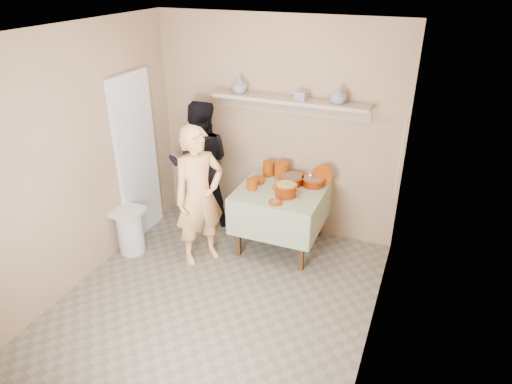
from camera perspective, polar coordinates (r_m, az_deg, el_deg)
The scene contains 22 objects.
ground at distance 4.74m, azimuth -5.26°, elevation -13.87°, with size 3.50×3.50×0.00m, color #746B5B.
tile_panel at distance 5.60m, azimuth -14.68°, elevation 4.12°, with size 0.06×0.70×2.00m, color silver.
plate_stack_a at distance 5.50m, azimuth 1.57°, elevation 2.95°, with size 0.14×0.14×0.18m, color #7F2F07.
plate_stack_b at distance 5.44m, azimuth 3.22°, elevation 2.72°, with size 0.17×0.17×0.20m, color #7F2F07.
bowl_stack at distance 5.17m, azimuth -0.49°, elevation 0.97°, with size 0.13×0.13×0.13m, color #7F2F07.
empty_bowl at distance 5.35m, azimuth 0.14°, elevation 1.47°, with size 0.18×0.18×0.05m, color #7F2F07.
propped_lid at distance 5.30m, azimuth 8.21°, elevation 2.05°, with size 0.25×0.25×0.02m, color #7F2F07.
vase_right at distance 5.04m, azimuth 10.29°, elevation 11.87°, with size 0.18×0.18×0.19m, color navy.
vase_left at distance 5.38m, azimuth -2.08°, elevation 13.25°, with size 0.19×0.19×0.19m, color navy.
ceramic_box at distance 5.13m, azimuth 5.67°, elevation 11.86°, with size 0.13×0.09×0.09m, color navy.
person_cook at distance 4.99m, azimuth -7.10°, elevation -0.56°, with size 0.58×0.38×1.60m, color #F5B069.
person_helper at distance 5.77m, azimuth -6.98°, elevation 3.47°, with size 0.79×0.61×1.62m, color black.
room_shell at distance 3.89m, azimuth -6.25°, elevation 4.44°, with size 3.04×3.54×2.62m.
serving_table at distance 5.27m, azimuth 3.18°, elevation -0.76°, with size 0.97×0.97×0.76m.
cazuela_meat_a at distance 5.33m, azimuth 4.43°, elevation 1.66°, with size 0.30×0.30×0.10m.
cazuela_meat_b at distance 5.31m, azimuth 7.20°, elevation 1.41°, with size 0.28×0.28×0.10m.
ladle at distance 5.32m, azimuth 6.85°, elevation 2.07°, with size 0.08×0.26×0.19m.
cazuela_rice at distance 5.03m, azimuth 3.76°, elevation 0.40°, with size 0.33×0.25×0.14m.
front_plate at distance 4.90m, azimuth 2.47°, elevation -1.27°, with size 0.16×0.16×0.03m.
wall_shelf at distance 5.23m, azimuth 4.32°, elevation 11.17°, with size 1.80×0.25×0.21m.
trash_bin at distance 5.53m, azimuth -15.43°, elevation -4.63°, with size 0.32×0.32×0.56m.
electrical_cord at distance 4.99m, azimuth 17.53°, elevation 4.00°, with size 0.01×0.05×0.90m.
Camera 1 is at (1.74, -3.15, 3.08)m, focal length 32.00 mm.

